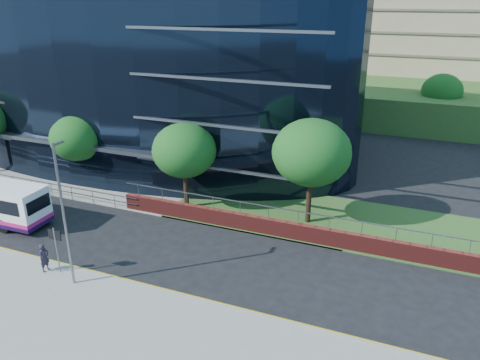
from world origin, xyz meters
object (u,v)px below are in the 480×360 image
at_px(tree_far_b, 77,138).
at_px(street_sign, 55,241).
at_px(tree_dist_e, 442,91).
at_px(streetlight_east, 64,212).
at_px(tree_far_c, 184,150).
at_px(pedestrian, 44,258).
at_px(tree_far_d, 312,153).

bearing_deg(tree_far_b, street_sign, -55.92).
relative_size(tree_far_b, tree_dist_e, 0.93).
height_order(street_sign, streetlight_east, streetlight_east).
distance_m(tree_far_b, tree_far_c, 10.02).
bearing_deg(streetlight_east, tree_far_b, 127.63).
xyz_separation_m(tree_far_b, tree_dist_e, (27.00, 30.50, 0.33)).
bearing_deg(pedestrian, street_sign, -68.16).
bearing_deg(tree_far_b, tree_far_c, -2.86).
xyz_separation_m(tree_dist_e, pedestrian, (-20.30, -41.82, -3.54)).
height_order(tree_far_c, streetlight_east, streetlight_east).
bearing_deg(streetlight_east, tree_far_d, 50.60).
bearing_deg(pedestrian, streetlight_east, -93.09).
bearing_deg(tree_far_d, pedestrian, -136.14).
bearing_deg(tree_dist_e, tree_far_b, -131.52).
relative_size(street_sign, streetlight_east, 0.35).
relative_size(streetlight_east, pedestrian, 4.73).
height_order(tree_far_d, pedestrian, tree_far_d).
xyz_separation_m(tree_far_b, tree_far_d, (19.00, 0.50, 0.98)).
relative_size(tree_far_c, tree_dist_e, 1.00).
bearing_deg(street_sign, tree_far_b, 124.08).
height_order(tree_far_c, tree_far_d, tree_far_d).
bearing_deg(streetlight_east, pedestrian, 171.23).
height_order(tree_far_d, tree_dist_e, tree_far_d).
bearing_deg(tree_dist_e, pedestrian, -115.89).
bearing_deg(tree_far_b, pedestrian, -59.38).
height_order(street_sign, pedestrian, street_sign).
xyz_separation_m(tree_far_d, streetlight_east, (-10.00, -12.17, -0.75)).
height_order(tree_far_c, pedestrian, tree_far_c).
distance_m(streetlight_east, pedestrian, 4.16).
bearing_deg(tree_dist_e, street_sign, -115.12).
height_order(street_sign, tree_dist_e, tree_dist_e).
xyz_separation_m(street_sign, streetlight_east, (1.50, -0.59, 2.29)).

